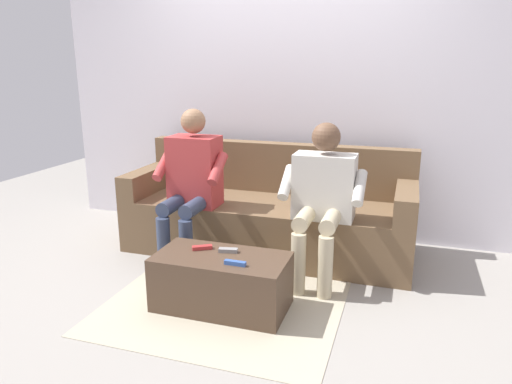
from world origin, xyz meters
TOP-DOWN VIEW (x-y plane):
  - ground_plane at (0.00, 0.60)m, footprint 8.00×8.00m
  - back_wall at (0.00, -0.65)m, footprint 4.29×0.06m
  - couch at (0.00, -0.12)m, footprint 2.29×0.80m
  - coffee_table at (0.00, 0.92)m, footprint 0.83×0.42m
  - person_left_seated at (-0.50, 0.28)m, footprint 0.58×0.54m
  - person_right_seated at (0.50, 0.27)m, footprint 0.53×0.55m
  - remote_gray at (-0.02, 0.85)m, footprint 0.13×0.07m
  - remote_blue at (-0.13, 1.03)m, footprint 0.13×0.03m
  - remote_red at (0.16, 0.86)m, footprint 0.13×0.10m
  - floor_rug at (0.00, 0.81)m, footprint 1.48×1.44m

SIDE VIEW (x-z plane):
  - ground_plane at x=0.00m, z-range 0.00..0.00m
  - floor_rug at x=0.00m, z-range 0.00..0.01m
  - coffee_table at x=0.00m, z-range 0.00..0.35m
  - couch at x=0.00m, z-range -0.14..0.71m
  - remote_red at x=0.16m, z-range 0.35..0.37m
  - remote_gray at x=-0.02m, z-range 0.35..0.37m
  - remote_blue at x=-0.13m, z-range 0.35..0.37m
  - person_left_seated at x=-0.50m, z-range 0.07..1.18m
  - person_right_seated at x=0.50m, z-range 0.07..1.24m
  - back_wall at x=0.00m, z-range 0.00..2.58m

